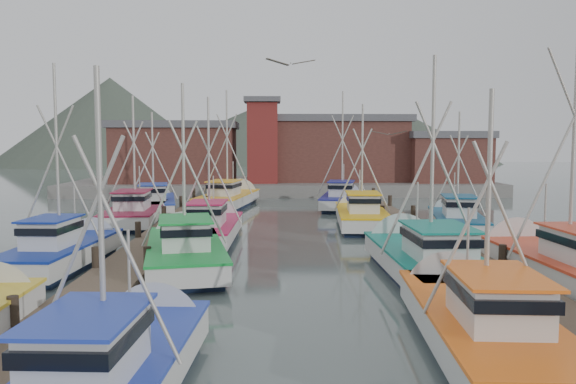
{
  "coord_description": "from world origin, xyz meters",
  "views": [
    {
      "loc": [
        -1.2,
        -23.67,
        5.22
      ],
      "look_at": [
        -0.27,
        6.21,
        2.6
      ],
      "focal_mm": 35.0,
      "sensor_mm": 36.0,
      "label": 1
    }
  ],
  "objects_px": {
    "boat_1": "(476,321)",
    "boat_8": "(211,228)",
    "lookout_tower": "(262,140)",
    "boat_0": "(117,369)",
    "boat_12": "(230,198)",
    "boat_4": "(185,250)"
  },
  "relations": [
    {
      "from": "boat_0",
      "to": "boat_4",
      "type": "relative_size",
      "value": 0.86
    },
    {
      "from": "lookout_tower",
      "to": "boat_4",
      "type": "xyz_separation_m",
      "value": [
        -2.86,
        -33.07,
        -4.87
      ]
    },
    {
      "from": "boat_1",
      "to": "boat_4",
      "type": "height_order",
      "value": "boat_4"
    },
    {
      "from": "lookout_tower",
      "to": "boat_0",
      "type": "distance_m",
      "value": 45.94
    },
    {
      "from": "boat_1",
      "to": "boat_12",
      "type": "relative_size",
      "value": 0.85
    },
    {
      "from": "boat_0",
      "to": "boat_12",
      "type": "relative_size",
      "value": 0.78
    },
    {
      "from": "lookout_tower",
      "to": "boat_0",
      "type": "relative_size",
      "value": 1.01
    },
    {
      "from": "boat_8",
      "to": "boat_12",
      "type": "bearing_deg",
      "value": 92.55
    },
    {
      "from": "lookout_tower",
      "to": "boat_1",
      "type": "relative_size",
      "value": 0.92
    },
    {
      "from": "boat_0",
      "to": "boat_8",
      "type": "bearing_deg",
      "value": 94.08
    },
    {
      "from": "boat_4",
      "to": "boat_12",
      "type": "distance_m",
      "value": 22.49
    },
    {
      "from": "boat_1",
      "to": "boat_8",
      "type": "relative_size",
      "value": 1.05
    },
    {
      "from": "lookout_tower",
      "to": "boat_1",
      "type": "bearing_deg",
      "value": -81.94
    },
    {
      "from": "boat_1",
      "to": "boat_12",
      "type": "xyz_separation_m",
      "value": [
        -8.61,
        32.22,
        0.01
      ]
    },
    {
      "from": "boat_1",
      "to": "boat_4",
      "type": "distance_m",
      "value": 13.2
    },
    {
      "from": "boat_0",
      "to": "boat_4",
      "type": "height_order",
      "value": "boat_4"
    },
    {
      "from": "boat_12",
      "to": "boat_4",
      "type": "bearing_deg",
      "value": -80.83
    },
    {
      "from": "lookout_tower",
      "to": "boat_12",
      "type": "xyz_separation_m",
      "value": [
        -2.55,
        -10.59,
        -4.86
      ]
    },
    {
      "from": "boat_1",
      "to": "boat_12",
      "type": "bearing_deg",
      "value": 109.55
    },
    {
      "from": "boat_1",
      "to": "boat_8",
      "type": "xyz_separation_m",
      "value": [
        -8.42,
        15.85,
        0.0
      ]
    },
    {
      "from": "boat_0",
      "to": "boat_4",
      "type": "distance_m",
      "value": 12.56
    },
    {
      "from": "lookout_tower",
      "to": "boat_8",
      "type": "xyz_separation_m",
      "value": [
        -2.36,
        -26.95,
        -4.87
      ]
    }
  ]
}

